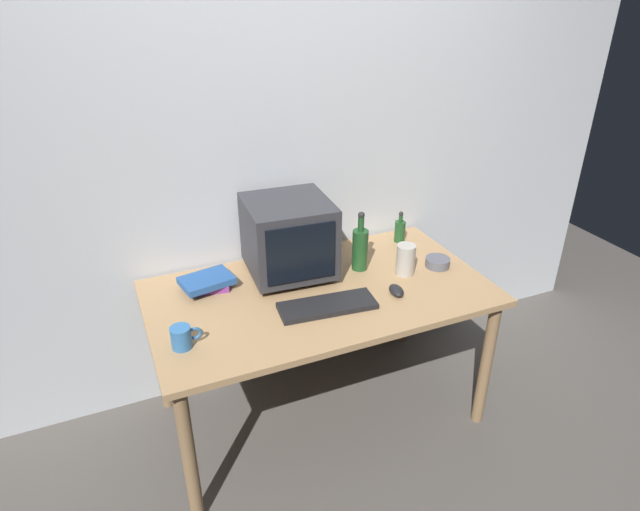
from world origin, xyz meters
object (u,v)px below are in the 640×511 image
bottle_tall (360,248)px  mug (182,337)px  book_stack (207,282)px  computer_mouse (396,290)px  cd_spindle (438,262)px  bottle_short (400,230)px  crt_monitor (289,237)px  metal_canister (405,260)px  keyboard (327,306)px

bottle_tall → mug: size_ratio=2.49×
book_stack → mug: size_ratio=2.10×
bottle_tall → computer_mouse: bearing=-80.9°
cd_spindle → bottle_short: bearing=95.1°
crt_monitor → cd_spindle: size_ratio=3.41×
cd_spindle → metal_canister: 0.19m
crt_monitor → mug: size_ratio=3.41×
bottle_short → book_stack: 1.06m
computer_mouse → cd_spindle: size_ratio=0.83×
keyboard → crt_monitor: bearing=102.7°
crt_monitor → keyboard: (0.04, -0.35, -0.18)m
mug → metal_canister: size_ratio=0.80×
bottle_short → mug: bearing=-159.2°
bottle_tall → mug: bottle_tall is taller
crt_monitor → keyboard: crt_monitor is taller
crt_monitor → metal_canister: 0.56m
bottle_tall → keyboard: bearing=-137.9°
bottle_tall → metal_canister: bearing=-36.1°
computer_mouse → book_stack: (-0.77, 0.38, 0.02)m
bottle_short → metal_canister: 0.35m
computer_mouse → bottle_tall: (-0.04, 0.28, 0.09)m
crt_monitor → computer_mouse: (0.37, -0.36, -0.17)m
book_stack → keyboard: bearing=-39.8°
mug → bottle_tall: bearing=17.6°
crt_monitor → bottle_tall: (0.33, -0.09, -0.08)m
crt_monitor → bottle_tall: 0.35m
keyboard → book_stack: (-0.44, 0.36, 0.02)m
cd_spindle → book_stack: bearing=167.7°
bottle_tall → metal_canister: (0.18, -0.13, -0.04)m
computer_mouse → bottle_short: 0.54m
computer_mouse → book_stack: size_ratio=0.40×
computer_mouse → bottle_short: bottle_short is taller
mug → cd_spindle: (1.27, 0.16, -0.02)m
bottle_short → bottle_tall: bearing=-151.1°
bottle_tall → bottle_short: bearing=28.9°
bottle_tall → metal_canister: 0.22m
bottle_tall → cd_spindle: size_ratio=2.49×
book_stack → mug: bearing=-115.5°
computer_mouse → metal_canister: metal_canister is taller
metal_canister → mug: bearing=-171.7°
computer_mouse → cd_spindle: cd_spindle is taller
bottle_short → cd_spindle: bearing=-84.9°
crt_monitor → book_stack: (-0.39, 0.02, -0.16)m
bottle_tall → book_stack: bearing=171.9°
keyboard → cd_spindle: bearing=16.7°
computer_mouse → mug: 0.95m
computer_mouse → cd_spindle: (0.32, 0.14, 0.00)m
book_stack → cd_spindle: size_ratio=2.10×
book_stack → computer_mouse: bearing=-26.3°
keyboard → bottle_tall: bottle_tall is taller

